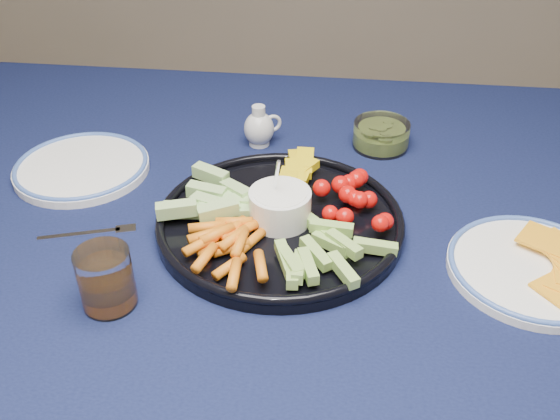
# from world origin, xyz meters

# --- Properties ---
(dining_table) EXTENTS (1.67, 1.07, 0.75)m
(dining_table) POSITION_xyz_m (0.00, 0.00, 0.66)
(dining_table) COLOR #483118
(dining_table) RESTS_ON ground
(crudite_platter) EXTENTS (0.37, 0.37, 0.12)m
(crudite_platter) POSITION_xyz_m (-0.09, -0.04, 0.77)
(crudite_platter) COLOR black
(crudite_platter) RESTS_ON dining_table
(creamer_pitcher) EXTENTS (0.07, 0.06, 0.08)m
(creamer_pitcher) POSITION_xyz_m (-0.16, 0.21, 0.78)
(creamer_pitcher) COLOR silver
(creamer_pitcher) RESTS_ON dining_table
(pickle_bowl) EXTENTS (0.10, 0.10, 0.05)m
(pickle_bowl) POSITION_xyz_m (0.06, 0.23, 0.77)
(pickle_bowl) COLOR white
(pickle_bowl) RESTS_ON dining_table
(cheese_plate) EXTENTS (0.23, 0.23, 0.03)m
(cheese_plate) POSITION_xyz_m (0.27, -0.11, 0.76)
(cheese_plate) COLOR white
(cheese_plate) RESTS_ON dining_table
(juice_tumbler) EXTENTS (0.07, 0.07, 0.08)m
(juice_tumbler) POSITION_xyz_m (-0.29, -0.23, 0.78)
(juice_tumbler) COLOR white
(juice_tumbler) RESTS_ON dining_table
(fork_left) EXTENTS (0.14, 0.06, 0.00)m
(fork_left) POSITION_xyz_m (-0.36, -0.09, 0.75)
(fork_left) COLOR white
(fork_left) RESTS_ON dining_table
(fork_right) EXTENTS (0.11, 0.12, 0.00)m
(fork_right) POSITION_xyz_m (0.27, -0.18, 0.75)
(fork_right) COLOR white
(fork_right) RESTS_ON dining_table
(side_plate_extra) EXTENTS (0.23, 0.23, 0.02)m
(side_plate_extra) POSITION_xyz_m (-0.45, 0.08, 0.76)
(side_plate_extra) COLOR white
(side_plate_extra) RESTS_ON dining_table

